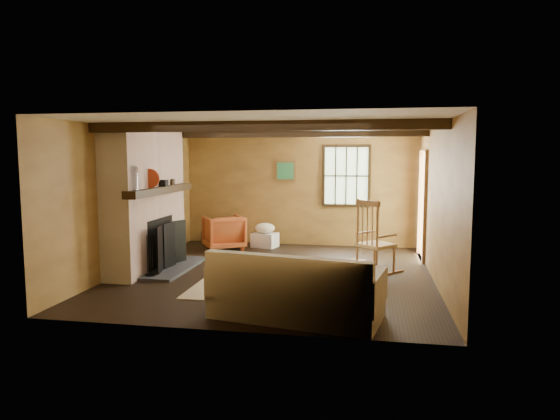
% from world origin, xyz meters
% --- Properties ---
extents(ground, '(5.50, 5.50, 0.00)m').
position_xyz_m(ground, '(0.00, 0.00, 0.00)').
color(ground, black).
rests_on(ground, ground).
extents(room_envelope, '(5.02, 5.52, 2.44)m').
position_xyz_m(room_envelope, '(0.22, 0.26, 1.63)').
color(room_envelope, '#AC813D').
rests_on(room_envelope, ground).
extents(fireplace, '(1.02, 2.30, 2.40)m').
position_xyz_m(fireplace, '(-2.23, -0.00, 1.10)').
color(fireplace, '#B05644').
rests_on(fireplace, ground).
extents(rug, '(2.50, 3.00, 0.01)m').
position_xyz_m(rug, '(0.20, -0.20, 0.00)').
color(rug, tan).
rests_on(rug, ground).
extents(rocking_chair, '(0.94, 0.97, 1.23)m').
position_xyz_m(rocking_chair, '(1.58, 0.28, 0.52)').
color(rocking_chair, tan).
rests_on(rocking_chair, ground).
extents(sofa, '(2.15, 1.26, 0.82)m').
position_xyz_m(sofa, '(0.66, -2.19, 0.29)').
color(sofa, silver).
rests_on(sofa, ground).
extents(firewood_pile, '(0.72, 0.13, 0.26)m').
position_xyz_m(firewood_pile, '(-1.81, 2.60, 0.13)').
color(firewood_pile, brown).
rests_on(firewood_pile, ground).
extents(laundry_basket, '(0.58, 0.50, 0.30)m').
position_xyz_m(laundry_basket, '(-0.67, 2.30, 0.15)').
color(laundry_basket, silver).
rests_on(laundry_basket, ground).
extents(basket_pillow, '(0.49, 0.42, 0.21)m').
position_xyz_m(basket_pillow, '(-0.67, 2.30, 0.41)').
color(basket_pillow, silver).
rests_on(basket_pillow, laundry_basket).
extents(armchair, '(1.05, 1.06, 0.71)m').
position_xyz_m(armchair, '(-1.45, 1.88, 0.35)').
color(armchair, '#BF6026').
rests_on(armchair, ground).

